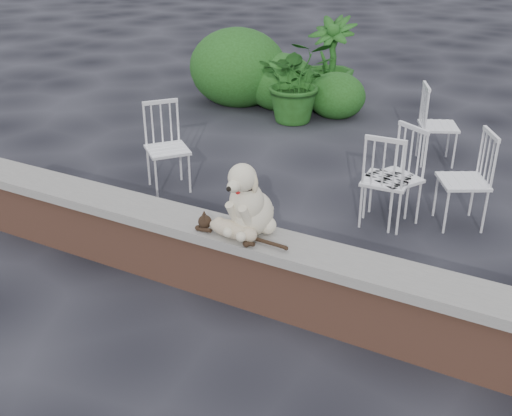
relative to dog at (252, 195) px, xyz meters
The scene contains 13 objects.
ground 0.90m from the dog, 15.28° to the right, with size 60.00×60.00×0.00m, color black.
brick_wall 0.66m from the dog, 15.28° to the right, with size 6.00×0.30×0.50m, color brown.
capstone 0.39m from the dog, 15.28° to the right, with size 6.20×0.40×0.08m, color slate.
dog is the anchor object (origin of this frame).
cat 0.28m from the dog, 118.07° to the right, with size 0.89×0.21×0.15m, color tan, non-canonical shape.
chair_a 2.28m from the dog, 142.43° to the left, with size 0.56×0.56×0.94m, color white, non-canonical shape.
chair_b 1.90m from the dog, 72.42° to the left, with size 0.56×0.56×0.94m, color white, non-canonical shape.
chair_e 3.58m from the dog, 80.87° to the left, with size 0.56×0.56×0.94m, color white, non-canonical shape.
chair_d 2.36m from the dog, 60.08° to the left, with size 0.56×0.56×0.94m, color white, non-canonical shape.
chair_c 1.82m from the dog, 73.07° to the left, with size 0.56×0.56×0.94m, color white, non-canonical shape.
potted_plant_a 4.42m from the dog, 110.60° to the left, with size 1.06×0.92×1.18m, color #1C4413.
potted_plant_b 5.33m from the dog, 105.99° to the left, with size 0.73×0.73×1.31m, color #1C4413.
shrubbery 5.18m from the dog, 117.64° to the left, with size 2.78×1.39×1.20m.
Camera 1 is at (1.79, -3.54, 2.81)m, focal length 43.41 mm.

